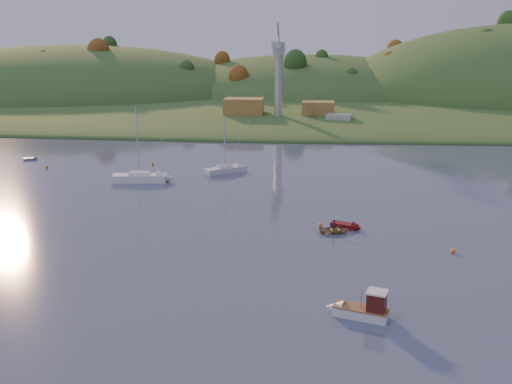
# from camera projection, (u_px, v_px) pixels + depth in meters

# --- Properties ---
(ground) EXTENTS (500.00, 500.00, 0.00)m
(ground) POSITION_uv_depth(u_px,v_px,m) (168.00, 338.00, 44.14)
(ground) COLOR #39405D
(ground) RESTS_ON ground
(far_shore) EXTENTS (620.00, 220.00, 1.50)m
(far_shore) POSITION_uv_depth(u_px,v_px,m) (287.00, 93.00, 265.80)
(far_shore) COLOR #325421
(far_shore) RESTS_ON ground
(shore_slope) EXTENTS (640.00, 150.00, 7.00)m
(shore_slope) POSITION_uv_depth(u_px,v_px,m) (280.00, 108.00, 203.15)
(shore_slope) COLOR #325421
(shore_slope) RESTS_ON ground
(hill_left) EXTENTS (170.00, 140.00, 44.00)m
(hill_left) POSITION_uv_depth(u_px,v_px,m) (75.00, 97.00, 244.93)
(hill_left) COLOR #325421
(hill_left) RESTS_ON ground
(hill_center) EXTENTS (140.00, 120.00, 36.00)m
(hill_center) POSITION_uv_depth(u_px,v_px,m) (308.00, 97.00, 245.63)
(hill_center) COLOR #325421
(hill_center) RESTS_ON ground
(hillside_trees) EXTENTS (280.00, 50.00, 32.00)m
(hillside_trees) POSITION_uv_depth(u_px,v_px,m) (282.00, 103.00, 222.43)
(hillside_trees) COLOR #1F4D1B
(hillside_trees) RESTS_ON ground
(wharf) EXTENTS (42.00, 16.00, 2.40)m
(wharf) POSITION_uv_depth(u_px,v_px,m) (289.00, 120.00, 160.97)
(wharf) COLOR slate
(wharf) RESTS_ON ground
(shed_west) EXTENTS (11.00, 8.00, 4.80)m
(shed_west) POSITION_uv_depth(u_px,v_px,m) (244.00, 107.00, 162.19)
(shed_west) COLOR olive
(shed_west) RESTS_ON wharf
(shed_east) EXTENTS (9.00, 7.00, 4.00)m
(shed_east) POSITION_uv_depth(u_px,v_px,m) (318.00, 109.00, 161.37)
(shed_east) COLOR olive
(shed_east) RESTS_ON wharf
(dock_crane) EXTENTS (3.20, 28.00, 20.30)m
(dock_crane) POSITION_uv_depth(u_px,v_px,m) (279.00, 63.00, 153.74)
(dock_crane) COLOR #B7B7BC
(dock_crane) RESTS_ON wharf
(fishing_boat) EXTENTS (5.59, 3.23, 3.40)m
(fishing_boat) POSITION_uv_depth(u_px,v_px,m) (357.00, 308.00, 47.55)
(fishing_boat) COLOR silver
(fishing_boat) RESTS_ON ground
(sailboat_near) EXTENTS (7.09, 6.13, 10.07)m
(sailboat_near) POSITION_uv_depth(u_px,v_px,m) (225.00, 169.00, 100.73)
(sailboat_near) COLOR silver
(sailboat_near) RESTS_ON ground
(sailboat_far) EXTENTS (9.08, 3.63, 12.26)m
(sailboat_far) POSITION_uv_depth(u_px,v_px,m) (139.00, 177.00, 94.26)
(sailboat_far) COLOR white
(sailboat_far) RESTS_ON ground
(canoe) EXTENTS (3.83, 2.97, 0.73)m
(canoe) POSITION_uv_depth(u_px,v_px,m) (334.00, 230.00, 68.76)
(canoe) COLOR #998154
(canoe) RESTS_ON ground
(paddler) EXTENTS (0.41, 0.56, 1.42)m
(paddler) POSITION_uv_depth(u_px,v_px,m) (334.00, 227.00, 68.67)
(paddler) COLOR black
(paddler) RESTS_ON ground
(red_tender) EXTENTS (4.09, 3.02, 1.34)m
(red_tender) POSITION_uv_depth(u_px,v_px,m) (350.00, 226.00, 70.36)
(red_tender) COLOR #570C0C
(red_tender) RESTS_ON ground
(grey_dinghy) EXTENTS (2.90, 2.20, 1.02)m
(grey_dinghy) POSITION_uv_depth(u_px,v_px,m) (33.00, 159.00, 112.40)
(grey_dinghy) COLOR slate
(grey_dinghy) RESTS_ON ground
(work_vessel) EXTENTS (16.56, 9.28, 4.03)m
(work_vessel) POSITION_uv_depth(u_px,v_px,m) (339.00, 124.00, 152.91)
(work_vessel) COLOR #51616A
(work_vessel) RESTS_ON ground
(buoy_0) EXTENTS (0.50, 0.50, 0.50)m
(buoy_0) POSITION_uv_depth(u_px,v_px,m) (453.00, 251.00, 62.10)
(buoy_0) COLOR orange
(buoy_0) RESTS_ON ground
(buoy_1) EXTENTS (0.50, 0.50, 0.50)m
(buoy_1) POSITION_uv_depth(u_px,v_px,m) (320.00, 225.00, 70.97)
(buoy_1) COLOR orange
(buoy_1) RESTS_ON ground
(buoy_2) EXTENTS (0.50, 0.50, 0.50)m
(buoy_2) POSITION_uv_depth(u_px,v_px,m) (47.00, 167.00, 104.56)
(buoy_2) COLOR orange
(buoy_2) RESTS_ON ground
(buoy_3) EXTENTS (0.50, 0.50, 0.50)m
(buoy_3) POSITION_uv_depth(u_px,v_px,m) (153.00, 163.00, 107.79)
(buoy_3) COLOR orange
(buoy_3) RESTS_ON ground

